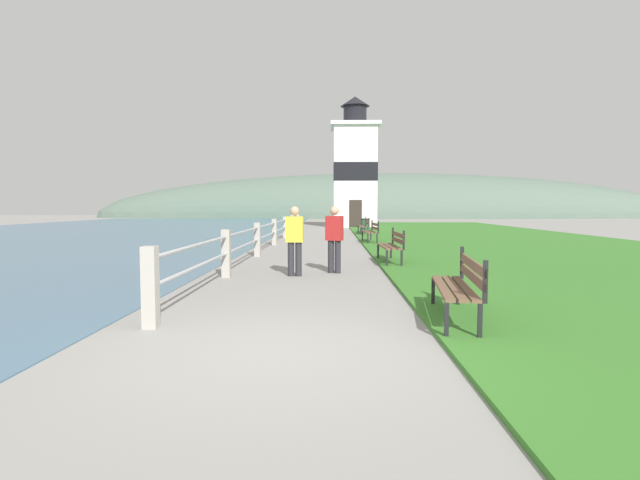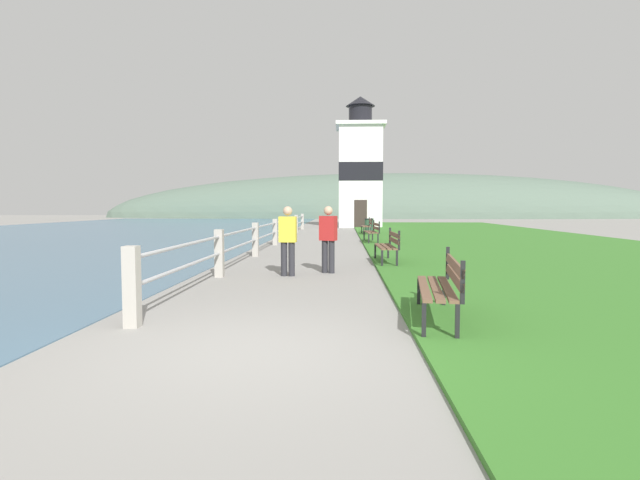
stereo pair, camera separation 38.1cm
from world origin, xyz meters
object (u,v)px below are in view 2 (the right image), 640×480
(lighthouse, at_px, (360,170))
(park_bench_far, at_px, (373,230))
(person_strolling, at_px, (288,238))
(park_bench_by_lighthouse, at_px, (368,225))
(park_bench_near, at_px, (443,283))
(person_by_railing, at_px, (328,237))
(trash_bin, at_px, (369,226))
(park_bench_midway, at_px, (389,244))

(lighthouse, bearing_deg, park_bench_far, -90.05)
(lighthouse, relative_size, person_strolling, 6.20)
(park_bench_far, height_order, person_strolling, person_strolling)
(park_bench_by_lighthouse, bearing_deg, park_bench_far, 87.66)
(park_bench_far, xyz_separation_m, park_bench_by_lighthouse, (0.09, 6.05, -0.00))
(park_bench_near, height_order, person_strolling, person_strolling)
(park_bench_far, relative_size, person_strolling, 1.21)
(park_bench_by_lighthouse, bearing_deg, person_strolling, 79.38)
(person_strolling, bearing_deg, lighthouse, -1.99)
(person_by_railing, bearing_deg, trash_bin, 16.25)
(person_strolling, bearing_deg, park_bench_midway, -41.91)
(park_bench_by_lighthouse, height_order, person_by_railing, person_by_railing)
(park_bench_near, bearing_deg, trash_bin, -83.63)
(park_bench_near, relative_size, trash_bin, 2.40)
(person_by_railing, bearing_deg, park_bench_midway, -17.53)
(trash_bin, bearing_deg, park_bench_far, -91.87)
(park_bench_near, distance_m, park_bench_by_lighthouse, 20.40)
(park_bench_by_lighthouse, relative_size, trash_bin, 2.00)
(park_bench_by_lighthouse, height_order, trash_bin, park_bench_by_lighthouse)
(park_bench_near, xyz_separation_m, trash_bin, (0.21, 22.22, -0.12))
(trash_bin, bearing_deg, lighthouse, 91.67)
(lighthouse, relative_size, person_by_railing, 6.18)
(park_bench_far, height_order, lighthouse, lighthouse)
(park_bench_by_lighthouse, xyz_separation_m, person_strolling, (-2.57, -16.03, 0.30))
(park_bench_far, xyz_separation_m, trash_bin, (0.26, 7.87, -0.12))
(person_by_railing, relative_size, trash_bin, 1.84)
(park_bench_far, height_order, person_by_railing, person_by_railing)
(park_bench_near, height_order, trash_bin, park_bench_near)
(park_bench_far, xyz_separation_m, lighthouse, (0.01, 16.25, 3.67))
(person_strolling, relative_size, trash_bin, 1.84)
(park_bench_near, xyz_separation_m, person_by_railing, (-1.65, 4.91, 0.30))
(person_strolling, distance_m, person_by_railing, 1.03)
(park_bench_by_lighthouse, xyz_separation_m, trash_bin, (0.17, 1.82, -0.11))
(park_bench_by_lighthouse, relative_size, person_by_railing, 1.08)
(lighthouse, distance_m, person_strolling, 26.56)
(park_bench_far, bearing_deg, lighthouse, -93.59)
(trash_bin, bearing_deg, person_strolling, -98.73)
(park_bench_by_lighthouse, xyz_separation_m, person_by_railing, (-1.69, -15.49, 0.30))
(park_bench_far, distance_m, trash_bin, 7.87)
(trash_bin, bearing_deg, park_bench_near, -90.55)
(park_bench_near, bearing_deg, person_by_railing, -64.52)
(park_bench_midway, height_order, lighthouse, lighthouse)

